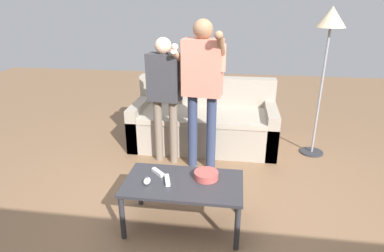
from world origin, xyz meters
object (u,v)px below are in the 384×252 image
(game_remote_wand_far, at_px, (158,172))
(player_center, at_px, (202,79))
(floor_lamp, at_px, (330,30))
(coffee_table, at_px, (183,187))
(snack_bowl, at_px, (206,175))
(game_remote_nunchuk, at_px, (147,181))
(game_remote_wand_near, at_px, (167,180))
(player_left, at_px, (164,87))
(couch, at_px, (204,123))

(game_remote_wand_far, bearing_deg, player_center, 74.18)
(floor_lamp, distance_m, game_remote_wand_far, 2.45)
(coffee_table, distance_m, player_center, 1.25)
(snack_bowl, height_order, game_remote_wand_far, snack_bowl)
(game_remote_nunchuk, bearing_deg, snack_bowl, 17.79)
(coffee_table, xyz_separation_m, game_remote_wand_near, (-0.13, -0.01, 0.07))
(coffee_table, bearing_deg, game_remote_wand_near, -173.95)
(coffee_table, height_order, game_remote_nunchuk, game_remote_nunchuk)
(snack_bowl, relative_size, player_left, 0.14)
(coffee_table, relative_size, player_center, 0.59)
(couch, height_order, game_remote_wand_near, couch)
(player_center, relative_size, game_remote_wand_far, 12.55)
(player_left, bearing_deg, game_remote_wand_far, -81.27)
(coffee_table, bearing_deg, game_remote_wand_far, 156.88)
(game_remote_nunchuk, xyz_separation_m, floor_lamp, (1.67, 1.67, 1.06))
(couch, xyz_separation_m, snack_bowl, (0.19, -1.63, 0.16))
(game_remote_nunchuk, height_order, game_remote_wand_near, game_remote_nunchuk)
(game_remote_wand_near, bearing_deg, floor_lamp, 46.98)
(coffee_table, bearing_deg, player_left, 109.23)
(player_center, bearing_deg, game_remote_wand_near, -98.65)
(couch, height_order, coffee_table, couch)
(player_left, distance_m, player_center, 0.46)
(game_remote_nunchuk, height_order, floor_lamp, floor_lamp)
(couch, height_order, snack_bowl, couch)
(snack_bowl, bearing_deg, player_center, 98.67)
(coffee_table, relative_size, game_remote_wand_far, 7.45)
(player_left, distance_m, game_remote_wand_near, 1.28)
(game_remote_nunchuk, xyz_separation_m, game_remote_wand_near, (0.16, 0.05, -0.01))
(snack_bowl, relative_size, game_remote_nunchuk, 2.31)
(player_left, bearing_deg, couch, 55.58)
(player_left, relative_size, player_center, 0.88)
(player_center, bearing_deg, couch, 93.60)
(coffee_table, height_order, snack_bowl, snack_bowl)
(couch, relative_size, floor_lamp, 1.05)
(player_center, bearing_deg, coffee_table, -91.77)
(game_remote_nunchuk, distance_m, player_left, 1.30)
(coffee_table, bearing_deg, couch, 90.28)
(couch, xyz_separation_m, floor_lamp, (1.39, -0.11, 1.21))
(game_remote_wand_near, distance_m, game_remote_wand_far, 0.16)
(coffee_table, distance_m, player_left, 1.33)
(couch, relative_size, player_left, 1.27)
(game_remote_wand_near, bearing_deg, game_remote_nunchuk, -162.08)
(snack_bowl, xyz_separation_m, game_remote_wand_near, (-0.31, -0.10, -0.01))
(game_remote_wand_near, height_order, game_remote_wand_far, same)
(player_left, bearing_deg, floor_lamp, 14.51)
(snack_bowl, height_order, player_center, player_center)
(couch, xyz_separation_m, game_remote_nunchuk, (-0.28, -1.78, 0.15))
(game_remote_wand_far, bearing_deg, coffee_table, -23.12)
(floor_lamp, distance_m, player_left, 1.93)
(couch, xyz_separation_m, player_center, (0.04, -0.65, 0.74))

